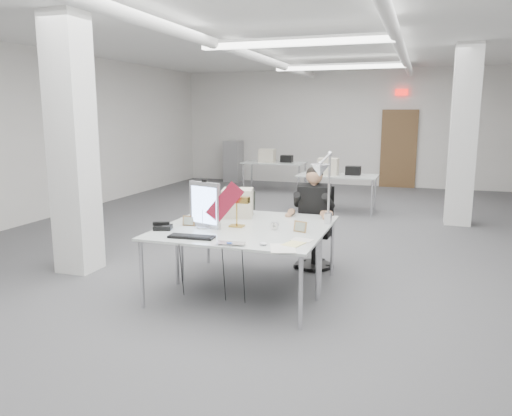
# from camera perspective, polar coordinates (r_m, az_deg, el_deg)

# --- Properties ---
(room_shell) EXTENTS (10.04, 14.04, 3.24)m
(room_shell) POSITION_cam_1_polar(r_m,az_deg,el_deg) (7.54, 4.70, 8.41)
(room_shell) COLOR #48484A
(room_shell) RESTS_ON ground
(desk_main) EXTENTS (1.80, 0.90, 0.02)m
(desk_main) POSITION_cam_1_polar(r_m,az_deg,el_deg) (5.18, -2.87, -3.28)
(desk_main) COLOR silver
(desk_main) RESTS_ON room_shell
(desk_second) EXTENTS (1.80, 0.90, 0.02)m
(desk_second) POSITION_cam_1_polar(r_m,az_deg,el_deg) (6.01, 0.25, -1.31)
(desk_second) COLOR silver
(desk_second) RESTS_ON room_shell
(bg_desk_a) EXTENTS (1.60, 0.80, 0.02)m
(bg_desk_a) POSITION_cam_1_polar(r_m,az_deg,el_deg) (10.39, 9.31, 3.68)
(bg_desk_a) COLOR silver
(bg_desk_a) RESTS_ON room_shell
(bg_desk_b) EXTENTS (1.60, 0.80, 0.02)m
(bg_desk_b) POSITION_cam_1_polar(r_m,az_deg,el_deg) (12.97, 2.13, 5.20)
(bg_desk_b) COLOR silver
(bg_desk_b) RESTS_ON room_shell
(filing_cabinet) EXTENTS (0.45, 0.55, 1.20)m
(filing_cabinet) POSITION_cam_1_polar(r_m,az_deg,el_deg) (14.89, -2.60, 5.36)
(filing_cabinet) COLOR gray
(filing_cabinet) RESTS_ON room_shell
(office_chair) EXTENTS (0.60, 0.60, 1.12)m
(office_chair) POSITION_cam_1_polar(r_m,az_deg,el_deg) (6.52, 6.65, -2.06)
(office_chair) COLOR black
(office_chair) RESTS_ON room_shell
(seated_person) EXTENTS (0.53, 0.63, 0.88)m
(seated_person) POSITION_cam_1_polar(r_m,az_deg,el_deg) (6.41, 6.63, 0.82)
(seated_person) COLOR black
(seated_person) RESTS_ON office_chair
(monitor) EXTENTS (0.40, 0.16, 0.51)m
(monitor) POSITION_cam_1_polar(r_m,az_deg,el_deg) (5.51, -5.88, 0.36)
(monitor) COLOR #B0B1B5
(monitor) RESTS_ON desk_main
(pennant) EXTENTS (0.40, 0.17, 0.45)m
(pennant) POSITION_cam_1_polar(r_m,az_deg,el_deg) (5.37, -3.57, 0.68)
(pennant) COLOR maroon
(pennant) RESTS_ON monitor
(keyboard) EXTENTS (0.48, 0.19, 0.02)m
(keyboard) POSITION_cam_1_polar(r_m,az_deg,el_deg) (5.11, -7.37, -3.28)
(keyboard) COLOR black
(keyboard) RESTS_ON desk_main
(laptop) EXTENTS (0.31, 0.22, 0.02)m
(laptop) POSITION_cam_1_polar(r_m,az_deg,el_deg) (4.78, -3.06, -4.21)
(laptop) COLOR #BCBCC2
(laptop) RESTS_ON desk_main
(mouse) EXTENTS (0.08, 0.06, 0.03)m
(mouse) POSITION_cam_1_polar(r_m,az_deg,el_deg) (4.78, 0.86, -4.11)
(mouse) COLOR silver
(mouse) RESTS_ON desk_main
(bankers_lamp) EXTENTS (0.27, 0.11, 0.30)m
(bankers_lamp) POSITION_cam_1_polar(r_m,az_deg,el_deg) (5.54, -2.22, -0.61)
(bankers_lamp) COLOR gold
(bankers_lamp) RESTS_ON desk_main
(desk_phone) EXTENTS (0.23, 0.22, 0.05)m
(desk_phone) POSITION_cam_1_polar(r_m,az_deg,el_deg) (5.52, -10.58, -2.19)
(desk_phone) COLOR black
(desk_phone) RESTS_ON desk_main
(picture_frame_left) EXTENTS (0.15, 0.05, 0.11)m
(picture_frame_left) POSITION_cam_1_polar(r_m,az_deg,el_deg) (5.66, -7.68, -1.45)
(picture_frame_left) COLOR olive
(picture_frame_left) RESTS_ON desk_main
(picture_frame_right) EXTENTS (0.16, 0.08, 0.12)m
(picture_frame_right) POSITION_cam_1_polar(r_m,az_deg,el_deg) (5.33, 5.08, -2.12)
(picture_frame_right) COLOR #AF814B
(picture_frame_right) RESTS_ON desk_main
(desk_clock) EXTENTS (0.09, 0.04, 0.09)m
(desk_clock) POSITION_cam_1_polar(r_m,az_deg,el_deg) (5.41, 2.12, -2.00)
(desk_clock) COLOR silver
(desk_clock) RESTS_ON desk_main
(paper_stack_a) EXTENTS (0.33, 0.39, 0.01)m
(paper_stack_a) POSITION_cam_1_polar(r_m,az_deg,el_deg) (4.68, 3.09, -4.62)
(paper_stack_a) COLOR white
(paper_stack_a) RESTS_ON desk_main
(paper_stack_b) EXTENTS (0.22, 0.26, 0.01)m
(paper_stack_b) POSITION_cam_1_polar(r_m,az_deg,el_deg) (4.84, 4.29, -4.13)
(paper_stack_b) COLOR #F4EA91
(paper_stack_b) RESTS_ON desk_main
(paper_stack_c) EXTENTS (0.23, 0.18, 0.01)m
(paper_stack_c) POSITION_cam_1_polar(r_m,az_deg,el_deg) (5.00, 5.31, -3.66)
(paper_stack_c) COLOR silver
(paper_stack_c) RESTS_ON desk_main
(beige_monitor) EXTENTS (0.43, 0.42, 0.34)m
(beige_monitor) POSITION_cam_1_polar(r_m,az_deg,el_deg) (6.09, -2.12, 0.60)
(beige_monitor) COLOR beige
(beige_monitor) RESTS_ON desk_second
(architect_lamp) EXTENTS (0.42, 0.74, 0.91)m
(architect_lamp) POSITION_cam_1_polar(r_m,az_deg,el_deg) (5.47, 7.88, 2.35)
(architect_lamp) COLOR silver
(architect_lamp) RESTS_ON desk_second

